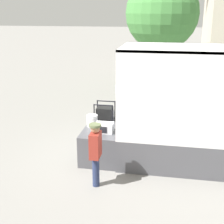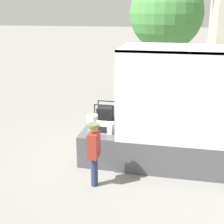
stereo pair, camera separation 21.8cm
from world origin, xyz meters
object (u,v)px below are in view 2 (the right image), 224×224
object	(u,v)px
microwave	(104,128)
portable_generator	(106,114)
street_tree	(166,14)
orange_bucket	(92,121)
worker_person	(94,149)

from	to	relation	value
microwave	portable_generator	xyz separation A→B (m)	(-0.17, 1.01, 0.09)
portable_generator	street_tree	size ratio (longest dim) A/B	0.10
microwave	portable_generator	distance (m)	1.03
orange_bucket	street_tree	xyz separation A→B (m)	(1.71, 9.14, 3.05)
orange_bucket	worker_person	bearing A→B (deg)	-73.79
microwave	orange_bucket	size ratio (longest dim) A/B	1.46
orange_bucket	street_tree	bearing A→B (deg)	79.41
portable_generator	microwave	bearing A→B (deg)	-80.22
worker_person	street_tree	bearing A→B (deg)	83.85
microwave	street_tree	bearing A→B (deg)	82.56
worker_person	microwave	bearing A→B (deg)	92.70
orange_bucket	worker_person	size ratio (longest dim) A/B	0.21
worker_person	orange_bucket	bearing A→B (deg)	106.21
microwave	portable_generator	bearing A→B (deg)	99.78
microwave	portable_generator	size ratio (longest dim) A/B	0.84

